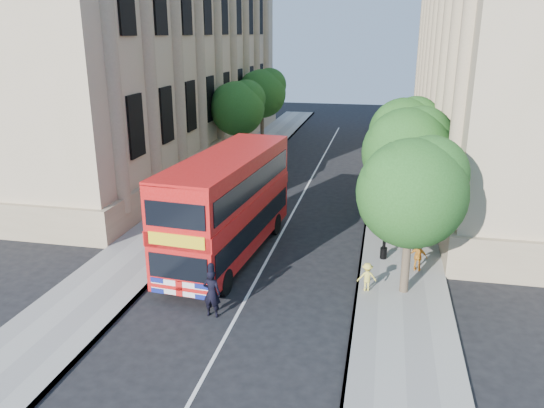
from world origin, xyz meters
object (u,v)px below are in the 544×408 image
Objects in this scene: double_decker_bus at (228,203)px; police_constable at (212,293)px; lamp_post at (387,207)px; woman_pedestrian at (413,236)px; box_van at (261,168)px.

double_decker_bus reaches higher than police_constable.
lamp_post reaches higher than police_constable.
lamp_post is at bearing -128.33° from police_constable.
lamp_post is 6.80m from double_decker_bus.
lamp_post is 2.30m from woman_pedestrian.
lamp_post reaches higher than double_decker_bus.
double_decker_bus is at bearing -172.37° from lamp_post.
lamp_post is 3.38× the size of woman_pedestrian.
police_constable is at bearing -83.61° from box_van.
lamp_post is at bearing 12.64° from double_decker_bus.
woman_pedestrian is at bearing 18.79° from double_decker_bus.
box_van is (-7.90, 10.29, -1.24)m from lamp_post.
lamp_post is 2.91× the size of police_constable.
lamp_post reaches higher than woman_pedestrian.
woman_pedestrian is (1.24, 1.05, -1.63)m from lamp_post.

